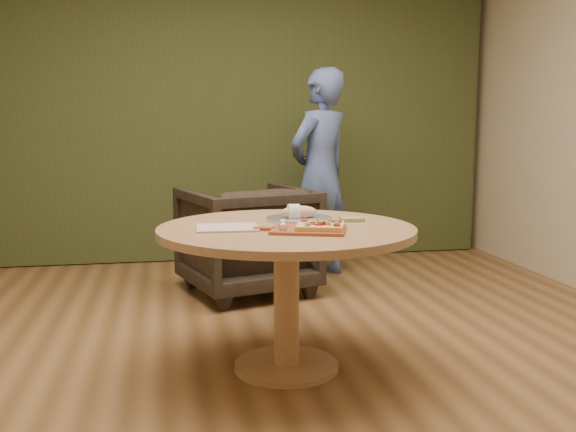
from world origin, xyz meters
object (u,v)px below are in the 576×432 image
(cutlery_roll, at_px, (283,225))
(armchair, at_px, (247,234))
(pizza_paddle, at_px, (307,230))
(flatbread_pizza, at_px, (321,226))
(pedestal_table, at_px, (286,254))
(person_standing, at_px, (320,174))
(serving_tray, at_px, (299,219))
(bread_roll, at_px, (298,212))

(cutlery_roll, distance_m, armchair, 1.72)
(pizza_paddle, bearing_deg, flatbread_pizza, 3.12)
(pedestal_table, distance_m, armchair, 1.56)
(pedestal_table, distance_m, person_standing, 2.09)
(flatbread_pizza, distance_m, serving_tray, 0.37)
(cutlery_roll, bearing_deg, pedestal_table, 82.54)
(flatbread_pizza, bearing_deg, cutlery_roll, 165.20)
(flatbread_pizza, distance_m, armchair, 1.77)
(serving_tray, relative_size, armchair, 0.40)
(person_standing, bearing_deg, pedestal_table, 37.05)
(armchair, bearing_deg, bread_roll, 77.79)
(cutlery_roll, bearing_deg, serving_tray, 75.38)
(flatbread_pizza, relative_size, person_standing, 0.16)
(pizza_paddle, relative_size, bread_roll, 2.46)
(pedestal_table, xyz_separation_m, person_standing, (0.65, 1.97, 0.24))
(armchair, bearing_deg, pizza_paddle, 75.99)
(bread_roll, relative_size, person_standing, 0.11)
(bread_roll, relative_size, armchair, 0.22)
(flatbread_pizza, xyz_separation_m, person_standing, (0.52, 2.15, 0.08))
(pedestal_table, bearing_deg, cutlery_roll, -107.26)
(flatbread_pizza, bearing_deg, pedestal_table, 126.57)
(pizza_paddle, bearing_deg, cutlery_roll, -176.12)
(bread_roll, bearing_deg, armchair, 94.52)
(pedestal_table, relative_size, cutlery_roll, 6.53)
(flatbread_pizza, xyz_separation_m, cutlery_roll, (-0.18, 0.05, 0.00))
(pedestal_table, height_order, armchair, armchair)
(armchair, bearing_deg, person_standing, -164.00)
(serving_tray, bearing_deg, armchair, 94.89)
(pizza_paddle, relative_size, armchair, 0.53)
(pedestal_table, xyz_separation_m, bread_roll, (0.10, 0.19, 0.18))
(pedestal_table, height_order, pizza_paddle, pizza_paddle)
(serving_tray, bearing_deg, pedestal_table, -119.09)
(person_standing, bearing_deg, serving_tray, 38.29)
(serving_tray, xyz_separation_m, armchair, (-0.12, 1.36, -0.31))
(cutlery_roll, distance_m, serving_tray, 0.35)
(bread_roll, bearing_deg, flatbread_pizza, -84.09)
(cutlery_roll, bearing_deg, armchair, 98.80)
(pizza_paddle, height_order, serving_tray, serving_tray)
(bread_roll, bearing_deg, pedestal_table, -116.98)
(armchair, height_order, person_standing, person_standing)
(serving_tray, bearing_deg, flatbread_pizza, -85.46)
(flatbread_pizza, bearing_deg, serving_tray, 94.54)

